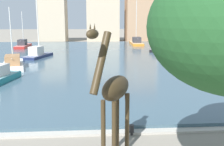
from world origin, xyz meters
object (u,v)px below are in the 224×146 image
Objects in this scene: giraffe_statue at (114,91)px; mooring_bollard at (132,130)px; sailboat_black at (158,49)px; sailboat_orange at (136,43)px; sailboat_red at (24,46)px; sailboat_white at (13,64)px; sailboat_navy at (39,55)px.

mooring_bollard is at bearing 63.29° from giraffe_statue.
sailboat_black is 0.90× the size of sailboat_orange.
sailboat_red reaches higher than giraffe_statue.
mooring_bollard is at bearing -59.47° from sailboat_white.
sailboat_red reaches higher than mooring_bollard.
sailboat_navy reaches higher than sailboat_white.
sailboat_black is at bearing 74.36° from mooring_bollard.
mooring_bollard is (9.47, -25.66, -0.37)m from sailboat_navy.
sailboat_navy is 27.35m from mooring_bollard.
sailboat_navy reaches higher than sailboat_black.
giraffe_statue reaches higher than mooring_bollard.
mooring_bollard is at bearing -105.64° from sailboat_black.
sailboat_navy reaches higher than giraffe_statue.
sailboat_red is at bearing 100.94° from sailboat_white.
sailboat_black is 25.03m from sailboat_white.
mooring_bollard is (-9.32, -33.29, -0.26)m from sailboat_black.
giraffe_statue is at bearing -64.23° from sailboat_white.
mooring_bollard is (-7.16, -43.48, -0.37)m from sailboat_orange.
sailboat_red is at bearing 110.86° from mooring_bollard.
sailboat_orange is at bearing 79.81° from giraffe_statue.
sailboat_white is 21.74m from mooring_bollard.
sailboat_orange is 0.97× the size of sailboat_white.
sailboat_orange reaches higher than giraffe_statue.
sailboat_orange is at bearing 80.65° from mooring_bollard.
giraffe_statue is at bearing -71.34° from sailboat_red.
sailboat_red is 0.87× the size of sailboat_navy.
giraffe_statue is at bearing -106.32° from sailboat_black.
sailboat_red is (-24.39, 6.27, 0.09)m from sailboat_black.
giraffe_statue is at bearing -100.19° from sailboat_orange.
sailboat_navy is 0.98× the size of sailboat_white.
sailboat_red is at bearing 111.95° from sailboat_navy.
sailboat_navy reaches higher than sailboat_orange.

